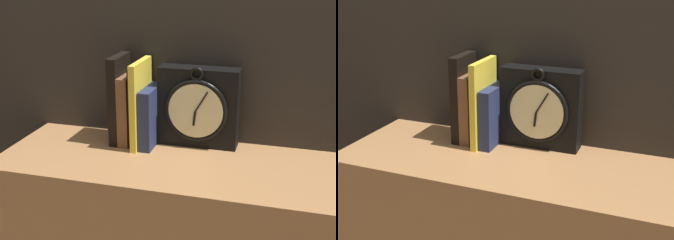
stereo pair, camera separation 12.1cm
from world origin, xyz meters
The scene contains 6 objects.
clock centered at (0.05, 0.13, 0.88)m, with size 0.23×0.08×0.24m.
book_slot0_black centered at (-0.17, 0.11, 0.90)m, with size 0.03×0.12×0.25m.
book_slot1_brown centered at (-0.15, 0.10, 0.87)m, with size 0.03×0.13×0.20m.
book_slot2_black centered at (-0.12, 0.11, 0.88)m, with size 0.01×0.12×0.23m.
book_slot3_yellow centered at (-0.11, 0.09, 0.89)m, with size 0.02×0.15×0.24m.
book_slot4_navy centered at (-0.08, 0.10, 0.85)m, with size 0.03×0.14×0.17m.
Camera 2 is at (0.43, -1.06, 1.28)m, focal length 50.00 mm.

